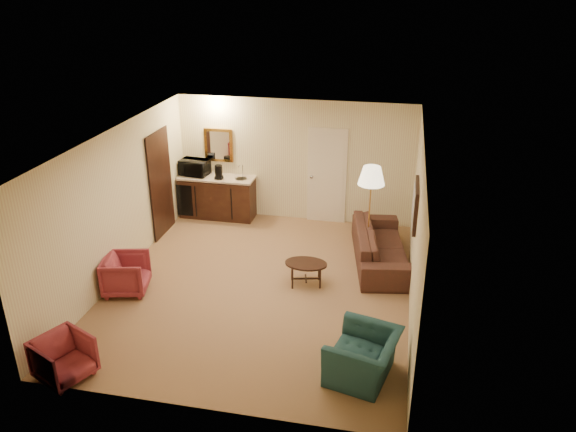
% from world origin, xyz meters
% --- Properties ---
extents(ground, '(6.00, 6.00, 0.00)m').
position_xyz_m(ground, '(0.00, 0.00, 0.00)').
color(ground, '#996D4D').
rests_on(ground, ground).
extents(room_walls, '(5.02, 6.01, 2.61)m').
position_xyz_m(room_walls, '(-0.10, 0.77, 1.72)').
color(room_walls, beige).
rests_on(room_walls, ground).
extents(wetbar_cabinet, '(1.64, 0.58, 0.92)m').
position_xyz_m(wetbar_cabinet, '(-1.65, 2.72, 0.46)').
color(wetbar_cabinet, '#371F11').
rests_on(wetbar_cabinet, ground).
extents(sofa, '(1.03, 2.37, 0.90)m').
position_xyz_m(sofa, '(1.95, 1.30, 0.45)').
color(sofa, black).
rests_on(sofa, ground).
extents(teal_armchair, '(0.83, 1.08, 0.84)m').
position_xyz_m(teal_armchair, '(1.90, -1.98, 0.42)').
color(teal_armchair, '#1C4547').
rests_on(teal_armchair, ground).
extents(rose_chair_near, '(0.79, 0.83, 0.72)m').
position_xyz_m(rose_chair_near, '(-2.15, -0.61, 0.36)').
color(rose_chair_near, maroon).
rests_on(rose_chair_near, ground).
extents(rose_chair_far, '(0.82, 0.84, 0.66)m').
position_xyz_m(rose_chair_far, '(-1.95, -2.80, 0.33)').
color(rose_chair_far, maroon).
rests_on(rose_chair_far, ground).
extents(coffee_table, '(0.81, 0.64, 0.42)m').
position_xyz_m(coffee_table, '(0.75, 0.23, 0.21)').
color(coffee_table, black).
rests_on(coffee_table, ground).
extents(floor_lamp, '(0.60, 0.60, 1.82)m').
position_xyz_m(floor_lamp, '(1.70, 1.40, 0.91)').
color(floor_lamp, '#BB873E').
rests_on(floor_lamp, ground).
extents(waste_bin, '(0.27, 0.27, 0.30)m').
position_xyz_m(waste_bin, '(-1.00, 2.65, 0.15)').
color(waste_bin, black).
rests_on(waste_bin, ground).
extents(microwave, '(0.64, 0.41, 0.41)m').
position_xyz_m(microwave, '(-2.15, 2.76, 1.12)').
color(microwave, black).
rests_on(microwave, wetbar_cabinet).
extents(coffee_maker, '(0.19, 0.19, 0.30)m').
position_xyz_m(coffee_maker, '(-1.56, 2.62, 1.07)').
color(coffee_maker, black).
rests_on(coffee_maker, wetbar_cabinet).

